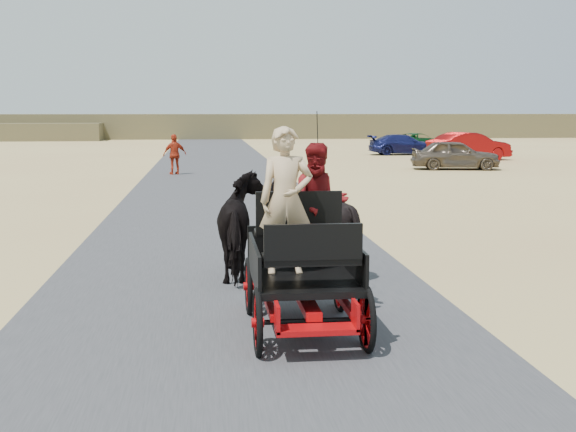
{
  "coord_description": "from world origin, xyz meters",
  "views": [
    {
      "loc": [
        -0.43,
        -10.9,
        2.7
      ],
      "look_at": [
        0.73,
        -0.67,
        1.2
      ],
      "focal_mm": 45.0,
      "sensor_mm": 36.0,
      "label": 1
    }
  ],
  "objects": [
    {
      "name": "ground",
      "position": [
        0.0,
        0.0,
        0.0
      ],
      "size": [
        140.0,
        140.0,
        0.0
      ],
      "primitive_type": "plane",
      "color": "tan"
    },
    {
      "name": "road",
      "position": [
        0.0,
        0.0,
        0.01
      ],
      "size": [
        6.0,
        140.0,
        0.01
      ],
      "primitive_type": "cube",
      "color": "#38383A",
      "rests_on": "ground"
    },
    {
      "name": "ridge_far",
      "position": [
        0.0,
        62.0,
        1.2
      ],
      "size": [
        140.0,
        6.0,
        2.4
      ],
      "primitive_type": "cube",
      "color": "brown",
      "rests_on": "ground"
    },
    {
      "name": "carriage",
      "position": [
        0.73,
        -2.27,
        0.36
      ],
      "size": [
        1.3,
        2.4,
        0.72
      ],
      "primitive_type": null,
      "color": "black",
      "rests_on": "ground"
    },
    {
      "name": "horse_left",
      "position": [
        0.18,
        0.73,
        0.85
      ],
      "size": [
        0.91,
        2.01,
        1.7
      ],
      "primitive_type": "imported",
      "rotation": [
        0.0,
        0.0,
        3.14
      ],
      "color": "black",
      "rests_on": "ground"
    },
    {
      "name": "horse_right",
      "position": [
        1.28,
        0.73,
        0.85
      ],
      "size": [
        1.37,
        1.54,
        1.7
      ],
      "primitive_type": "imported",
      "rotation": [
        0.0,
        0.0,
        3.14
      ],
      "color": "black",
      "rests_on": "ground"
    },
    {
      "name": "driver_man",
      "position": [
        0.53,
        -2.22,
        1.62
      ],
      "size": [
        0.66,
        0.43,
        1.8
      ],
      "primitive_type": "imported",
      "color": "tan",
      "rests_on": "carriage"
    },
    {
      "name": "passenger_woman",
      "position": [
        1.03,
        -1.67,
        1.51
      ],
      "size": [
        0.77,
        0.6,
        1.58
      ],
      "primitive_type": "imported",
      "color": "#660C0F",
      "rests_on": "carriage"
    },
    {
      "name": "pedestrian",
      "position": [
        -1.76,
        20.3,
        0.86
      ],
      "size": [
        1.09,
        0.73,
        1.73
      ],
      "primitive_type": "imported",
      "rotation": [
        0.0,
        0.0,
        3.48
      ],
      "color": "#A92A13",
      "rests_on": "ground"
    },
    {
      "name": "car_a",
      "position": [
        11.12,
        21.64,
        0.69
      ],
      "size": [
        4.26,
        2.29,
        1.38
      ],
      "primitive_type": "imported",
      "rotation": [
        0.0,
        0.0,
        1.4
      ],
      "color": "brown",
      "rests_on": "ground"
    },
    {
      "name": "car_b",
      "position": [
        13.97,
        27.52,
        0.77
      ],
      "size": [
        4.95,
        2.89,
        1.54
      ],
      "primitive_type": "imported",
      "rotation": [
        0.0,
        0.0,
        1.86
      ],
      "color": "maroon",
      "rests_on": "ground"
    },
    {
      "name": "car_c",
      "position": [
        11.81,
        33.03,
        0.63
      ],
      "size": [
        4.37,
        1.84,
        1.26
      ],
      "primitive_type": "imported",
      "rotation": [
        0.0,
        0.0,
        1.55
      ],
      "color": "navy",
      "rests_on": "ground"
    },
    {
      "name": "car_d",
      "position": [
        14.28,
        38.36,
        0.59
      ],
      "size": [
        4.64,
        3.9,
        1.18
      ],
      "primitive_type": "imported",
      "rotation": [
        0.0,
        0.0,
        2.13
      ],
      "color": "#0C4C19",
      "rests_on": "ground"
    }
  ]
}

